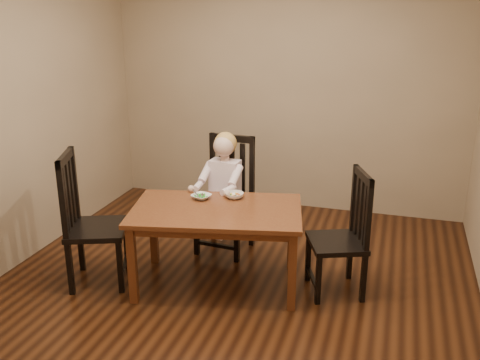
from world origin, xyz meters
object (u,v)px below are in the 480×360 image
(dining_table, at_px, (216,218))
(chair_left, at_px, (90,222))
(chair_child, at_px, (227,197))
(bowl_veg, at_px, (234,195))
(bowl_peas, at_px, (201,197))
(chair_right, at_px, (343,236))
(toddler, at_px, (224,182))

(dining_table, xyz_separation_m, chair_left, (-1.03, -0.25, -0.06))
(chair_child, xyz_separation_m, bowl_veg, (0.21, -0.43, 0.19))
(dining_table, distance_m, chair_child, 0.73)
(chair_child, xyz_separation_m, bowl_peas, (-0.05, -0.53, 0.18))
(chair_right, height_order, toddler, chair_right)
(toddler, height_order, bowl_peas, toddler)
(chair_left, distance_m, toddler, 1.27)
(dining_table, distance_m, chair_left, 1.06)
(dining_table, relative_size, bowl_veg, 9.64)
(bowl_veg, bearing_deg, chair_left, -154.24)
(bowl_peas, bearing_deg, chair_left, -152.61)
(toddler, relative_size, bowl_peas, 3.97)
(chair_right, relative_size, bowl_veg, 6.55)
(chair_child, xyz_separation_m, chair_left, (-0.89, -0.96, 0.02))
(dining_table, height_order, toddler, toddler)
(chair_right, height_order, bowl_peas, chair_right)
(chair_left, relative_size, toddler, 1.82)
(bowl_peas, bearing_deg, toddler, 84.24)
(toddler, distance_m, bowl_peas, 0.48)
(toddler, bearing_deg, chair_child, -90.00)
(toddler, xyz_separation_m, bowl_peas, (-0.05, -0.47, 0.02))
(chair_child, height_order, toddler, chair_child)
(chair_left, distance_m, bowl_veg, 1.23)
(chair_left, height_order, chair_right, chair_left)
(chair_child, bearing_deg, bowl_veg, 121.31)
(chair_child, distance_m, toddler, 0.17)
(dining_table, bearing_deg, chair_right, 10.82)
(chair_child, distance_m, bowl_veg, 0.52)
(chair_left, bearing_deg, toddler, 114.60)
(dining_table, height_order, bowl_peas, bowl_peas)
(chair_child, height_order, chair_left, chair_left)
(bowl_peas, height_order, bowl_veg, bowl_veg)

